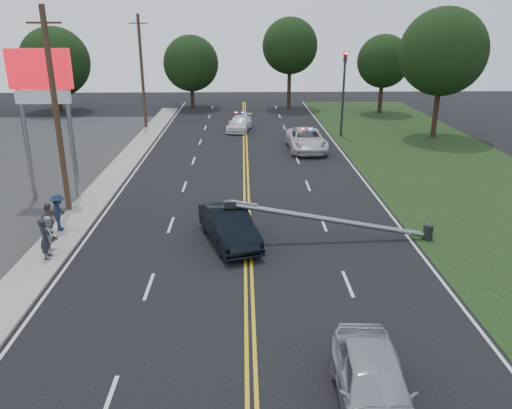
{
  "coord_description": "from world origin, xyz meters",
  "views": [
    {
      "loc": [
        -0.17,
        -12.41,
        9.15
      ],
      "look_at": [
        0.37,
        8.11,
        1.7
      ],
      "focal_mm": 35.0,
      "sensor_mm": 36.0,
      "label": 1
    }
  ],
  "objects_px": {
    "fallen_streetlight": "(342,221)",
    "bystander_a": "(45,239)",
    "utility_pole_mid": "(56,113)",
    "bystander_c": "(59,212)",
    "emergency_a": "(306,140)",
    "bystander_b": "(50,234)",
    "traffic_signal": "(344,87)",
    "pylon_sign": "(42,89)",
    "waiting_sedan": "(374,385)",
    "utility_pole_far": "(142,72)",
    "bystander_d": "(49,222)",
    "crashed_sedan": "(229,226)",
    "emergency_b": "(240,123)"
  },
  "relations": [
    {
      "from": "fallen_streetlight",
      "to": "bystander_a",
      "type": "height_order",
      "value": "fallen_streetlight"
    },
    {
      "from": "utility_pole_mid",
      "to": "bystander_a",
      "type": "relative_size",
      "value": 5.86
    },
    {
      "from": "utility_pole_mid",
      "to": "bystander_c",
      "type": "height_order",
      "value": "utility_pole_mid"
    },
    {
      "from": "emergency_a",
      "to": "bystander_c",
      "type": "height_order",
      "value": "bystander_c"
    },
    {
      "from": "emergency_a",
      "to": "bystander_b",
      "type": "distance_m",
      "value": 22.24
    },
    {
      "from": "utility_pole_mid",
      "to": "bystander_b",
      "type": "xyz_separation_m",
      "value": [
        0.96,
        -5.11,
        -4.17
      ]
    },
    {
      "from": "traffic_signal",
      "to": "bystander_c",
      "type": "height_order",
      "value": "traffic_signal"
    },
    {
      "from": "bystander_a",
      "to": "pylon_sign",
      "type": "bearing_deg",
      "value": 10.38
    },
    {
      "from": "bystander_b",
      "to": "waiting_sedan",
      "type": "bearing_deg",
      "value": -128.21
    },
    {
      "from": "utility_pole_far",
      "to": "bystander_d",
      "type": "bearing_deg",
      "value": -88.94
    },
    {
      "from": "utility_pole_mid",
      "to": "bystander_a",
      "type": "distance_m",
      "value": 7.1
    },
    {
      "from": "bystander_b",
      "to": "bystander_c",
      "type": "height_order",
      "value": "bystander_c"
    },
    {
      "from": "emergency_a",
      "to": "bystander_a",
      "type": "bearing_deg",
      "value": -126.07
    },
    {
      "from": "crashed_sedan",
      "to": "emergency_b",
      "type": "height_order",
      "value": "crashed_sedan"
    },
    {
      "from": "fallen_streetlight",
      "to": "emergency_b",
      "type": "relative_size",
      "value": 2.09
    },
    {
      "from": "pylon_sign",
      "to": "bystander_d",
      "type": "height_order",
      "value": "pylon_sign"
    },
    {
      "from": "traffic_signal",
      "to": "utility_pole_mid",
      "type": "bearing_deg",
      "value": -134.2
    },
    {
      "from": "pylon_sign",
      "to": "emergency_b",
      "type": "xyz_separation_m",
      "value": [
        10.03,
        18.58,
        -5.35
      ]
    },
    {
      "from": "crashed_sedan",
      "to": "bystander_c",
      "type": "bearing_deg",
      "value": 152.41
    },
    {
      "from": "utility_pole_far",
      "to": "bystander_c",
      "type": "distance_m",
      "value": 25.1
    },
    {
      "from": "utility_pole_mid",
      "to": "crashed_sedan",
      "type": "bearing_deg",
      "value": -25.95
    },
    {
      "from": "pylon_sign",
      "to": "fallen_streetlight",
      "type": "xyz_separation_m",
      "value": [
        14.69,
        -6.0,
        -5.08
      ]
    },
    {
      "from": "emergency_b",
      "to": "emergency_a",
      "type": "bearing_deg",
      "value": -44.85
    },
    {
      "from": "crashed_sedan",
      "to": "utility_pole_mid",
      "type": "bearing_deg",
      "value": 135.99
    },
    {
      "from": "utility_pole_far",
      "to": "bystander_d",
      "type": "xyz_separation_m",
      "value": [
        0.48,
        -25.9,
        -4.09
      ]
    },
    {
      "from": "emergency_a",
      "to": "bystander_d",
      "type": "relative_size",
      "value": 3.35
    },
    {
      "from": "emergency_b",
      "to": "bystander_a",
      "type": "distance_m",
      "value": 27.41
    },
    {
      "from": "fallen_streetlight",
      "to": "emergency_b",
      "type": "bearing_deg",
      "value": 100.74
    },
    {
      "from": "pylon_sign",
      "to": "emergency_b",
      "type": "distance_m",
      "value": 21.78
    },
    {
      "from": "traffic_signal",
      "to": "waiting_sedan",
      "type": "xyz_separation_m",
      "value": [
        -5.3,
        -32.47,
        -3.43
      ]
    },
    {
      "from": "pylon_sign",
      "to": "bystander_a",
      "type": "bearing_deg",
      "value": -73.5
    },
    {
      "from": "bystander_d",
      "to": "emergency_b",
      "type": "bearing_deg",
      "value": 1.73
    },
    {
      "from": "waiting_sedan",
      "to": "bystander_d",
      "type": "relative_size",
      "value": 2.61
    },
    {
      "from": "traffic_signal",
      "to": "waiting_sedan",
      "type": "bearing_deg",
      "value": -99.28
    },
    {
      "from": "traffic_signal",
      "to": "utility_pole_mid",
      "type": "relative_size",
      "value": 0.7
    },
    {
      "from": "fallen_streetlight",
      "to": "utility_pole_far",
      "type": "bearing_deg",
      "value": 117.24
    },
    {
      "from": "traffic_signal",
      "to": "emergency_b",
      "type": "relative_size",
      "value": 1.58
    },
    {
      "from": "fallen_streetlight",
      "to": "utility_pole_far",
      "type": "distance_m",
      "value": 29.54
    },
    {
      "from": "traffic_signal",
      "to": "bystander_d",
      "type": "distance_m",
      "value": 27.92
    },
    {
      "from": "utility_pole_far",
      "to": "bystander_a",
      "type": "xyz_separation_m",
      "value": [
        0.98,
        -27.71,
        -4.11
      ]
    },
    {
      "from": "utility_pole_mid",
      "to": "waiting_sedan",
      "type": "bearing_deg",
      "value": -49.88
    },
    {
      "from": "pylon_sign",
      "to": "traffic_signal",
      "type": "distance_m",
      "value": 24.75
    },
    {
      "from": "fallen_streetlight",
      "to": "waiting_sedan",
      "type": "distance_m",
      "value": 10.54
    },
    {
      "from": "pylon_sign",
      "to": "bystander_b",
      "type": "relative_size",
      "value": 5.03
    },
    {
      "from": "traffic_signal",
      "to": "emergency_a",
      "type": "xyz_separation_m",
      "value": [
        -3.63,
        -4.99,
        -3.39
      ]
    },
    {
      "from": "fallen_streetlight",
      "to": "utility_pole_far",
      "type": "xyz_separation_m",
      "value": [
        -13.39,
        26.0,
        4.17
      ]
    },
    {
      "from": "crashed_sedan",
      "to": "bystander_a",
      "type": "bearing_deg",
      "value": 174.41
    },
    {
      "from": "pylon_sign",
      "to": "bystander_d",
      "type": "relative_size",
      "value": 4.59
    },
    {
      "from": "fallen_streetlight",
      "to": "bystander_b",
      "type": "bearing_deg",
      "value": -174.9
    },
    {
      "from": "pylon_sign",
      "to": "fallen_streetlight",
      "type": "height_order",
      "value": "pylon_sign"
    }
  ]
}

